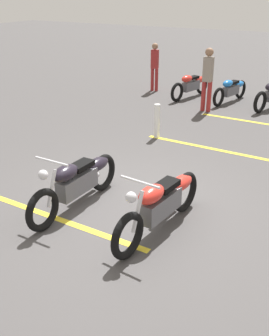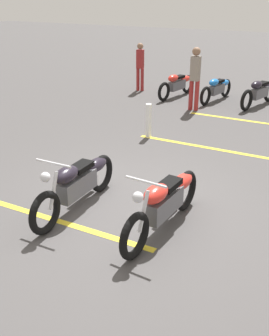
# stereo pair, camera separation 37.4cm
# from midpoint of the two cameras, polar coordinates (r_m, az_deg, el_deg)

# --- Properties ---
(ground_plane) EXTENTS (60.00, 60.00, 0.00)m
(ground_plane) POSITION_cam_midpoint_polar(r_m,az_deg,el_deg) (6.92, -1.91, -5.23)
(ground_plane) COLOR #474444
(motorcycle_bright_foreground) EXTENTS (2.23, 0.62, 1.04)m
(motorcycle_bright_foreground) POSITION_cam_midpoint_polar(r_m,az_deg,el_deg) (6.06, 2.44, -4.74)
(motorcycle_bright_foreground) COLOR black
(motorcycle_bright_foreground) RESTS_ON ground
(motorcycle_dark_foreground) EXTENTS (2.23, 0.62, 1.04)m
(motorcycle_dark_foreground) POSITION_cam_midpoint_polar(r_m,az_deg,el_deg) (6.72, -9.54, -2.06)
(motorcycle_dark_foreground) COLOR black
(motorcycle_dark_foreground) RESTS_ON ground
(motorcycle_row_far_left) EXTENTS (2.07, 0.69, 0.80)m
(motorcycle_row_far_left) POSITION_cam_midpoint_polar(r_m,az_deg,el_deg) (13.19, 16.27, 10.17)
(motorcycle_row_far_left) COLOR black
(motorcycle_row_far_left) RESTS_ON ground
(motorcycle_row_left) EXTENTS (1.93, 0.51, 0.74)m
(motorcycle_row_left) POSITION_cam_midpoint_polar(r_m,az_deg,el_deg) (13.50, 10.64, 10.86)
(motorcycle_row_left) COLOR black
(motorcycle_row_left) RESTS_ON ground
(motorcycle_row_center) EXTENTS (2.01, 0.53, 0.76)m
(motorcycle_row_center) POSITION_cam_midpoint_polar(r_m,az_deg,el_deg) (13.84, 5.19, 11.55)
(motorcycle_row_center) COLOR black
(motorcycle_row_center) RESTS_ON ground
(bystander_near_row) EXTENTS (0.24, 0.31, 1.81)m
(bystander_near_row) POSITION_cam_midpoint_polar(r_m,az_deg,el_deg) (12.17, 7.53, 12.59)
(bystander_near_row) COLOR maroon
(bystander_near_row) RESTS_ON ground
(bystander_secondary) EXTENTS (0.21, 0.27, 1.62)m
(bystander_secondary) POSITION_cam_midpoint_polar(r_m,az_deg,el_deg) (14.52, 0.03, 14.20)
(bystander_secondary) COLOR maroon
(bystander_secondary) RESTS_ON ground
(bollard_post) EXTENTS (0.14, 0.14, 0.82)m
(bollard_post) POSITION_cam_midpoint_polar(r_m,az_deg,el_deg) (9.91, 0.87, 6.59)
(bollard_post) COLOR white
(bollard_post) RESTS_ON ground
(parking_stripe_near) EXTENTS (0.21, 3.20, 0.01)m
(parking_stripe_near) POSITION_cam_midpoint_polar(r_m,az_deg,el_deg) (6.57, -11.61, -7.42)
(parking_stripe_near) COLOR yellow
(parking_stripe_near) RESTS_ON ground
(parking_stripe_mid) EXTENTS (0.21, 3.20, 0.01)m
(parking_stripe_mid) POSITION_cam_midpoint_polar(r_m,az_deg,el_deg) (9.50, 8.47, 2.91)
(parking_stripe_mid) COLOR yellow
(parking_stripe_mid) RESTS_ON ground
(parking_stripe_far) EXTENTS (0.21, 3.20, 0.01)m
(parking_stripe_far) POSITION_cam_midpoint_polar(r_m,az_deg,el_deg) (11.65, 14.38, 6.40)
(parking_stripe_far) COLOR yellow
(parking_stripe_far) RESTS_ON ground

